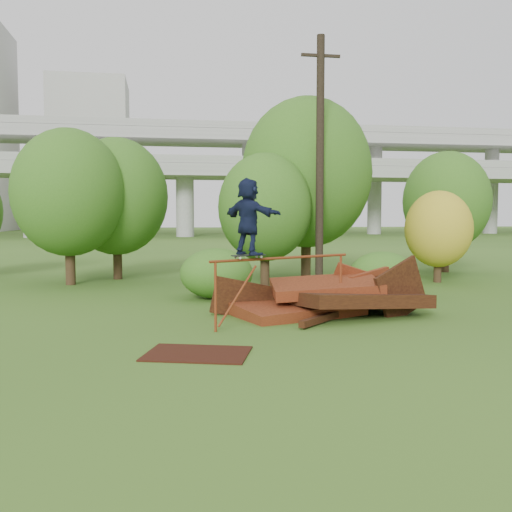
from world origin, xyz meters
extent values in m
plane|color=#2D5116|center=(0.00, 0.00, 0.00)|extent=(240.00, 240.00, 0.00)
cube|color=#40180B|center=(0.42, 2.85, 0.18)|extent=(3.54, 2.78, 0.52)
cube|color=black|center=(1.92, 2.55, 0.42)|extent=(3.69, 2.77, 0.65)
cube|color=#40180B|center=(1.22, 3.05, 0.70)|extent=(2.96, 2.12, 0.58)
cube|color=black|center=(3.02, 2.35, 0.65)|extent=(1.73, 0.77, 1.77)
cube|color=#40180B|center=(2.22, 3.85, 0.55)|extent=(1.52, 0.48, 1.47)
cube|color=black|center=(-0.78, 3.25, 0.35)|extent=(2.06, 0.22, 1.33)
cube|color=black|center=(0.72, 1.65, 0.12)|extent=(1.44, 1.48, 0.16)
cube|color=#40180B|center=(2.62, 3.55, 0.95)|extent=(1.38, 0.78, 0.36)
cylinder|color=maroon|center=(-1.85, 1.09, 0.78)|extent=(0.06, 0.06, 1.55)
cylinder|color=maroon|center=(1.54, 2.75, 0.78)|extent=(0.06, 0.06, 1.55)
cylinder|color=maroon|center=(-0.16, 1.92, 1.55)|extent=(3.69, 1.85, 0.06)
cube|color=black|center=(-1.06, 1.48, 1.66)|extent=(0.83, 0.56, 0.03)
cylinder|color=beige|center=(-1.29, 1.27, 1.61)|extent=(0.07, 0.05, 0.06)
cylinder|color=beige|center=(-1.36, 1.43, 1.61)|extent=(0.07, 0.05, 0.06)
cylinder|color=beige|center=(-0.76, 1.53, 1.61)|extent=(0.07, 0.05, 0.06)
cylinder|color=beige|center=(-0.84, 1.69, 1.61)|extent=(0.07, 0.05, 0.06)
imported|color=#121936|center=(-1.06, 1.48, 2.54)|extent=(1.39, 1.59, 1.74)
cube|color=black|center=(-2.38, -0.90, 0.01)|extent=(2.18, 1.82, 0.03)
cylinder|color=black|center=(-6.34, 10.60, 0.94)|extent=(0.36, 0.36, 1.88)
ellipsoid|color=#265015|center=(-6.34, 10.60, 3.41)|extent=(4.09, 4.09, 4.70)
cylinder|color=black|center=(-4.75, 12.26, 0.90)|extent=(0.35, 0.35, 1.80)
ellipsoid|color=#265015|center=(-4.75, 12.26, 3.34)|extent=(4.09, 4.09, 4.70)
cylinder|color=black|center=(0.75, 9.25, 0.79)|extent=(0.34, 0.34, 1.58)
ellipsoid|color=#265015|center=(0.75, 9.25, 2.87)|extent=(3.44, 3.44, 3.96)
cylinder|color=black|center=(2.85, 11.37, 1.16)|extent=(0.40, 0.40, 2.32)
ellipsoid|color=#265015|center=(2.85, 11.37, 4.31)|extent=(5.30, 5.30, 6.10)
cylinder|color=black|center=(7.48, 9.09, 0.55)|extent=(0.29, 0.29, 1.10)
ellipsoid|color=#A58C19|center=(7.48, 9.09, 2.06)|extent=(2.55, 2.55, 2.93)
cylinder|color=black|center=(9.75, 12.79, 0.89)|extent=(0.35, 0.35, 1.77)
ellipsoid|color=#265015|center=(9.75, 12.79, 3.23)|extent=(3.89, 3.89, 4.48)
ellipsoid|color=#265015|center=(-1.33, 6.18, 0.78)|extent=(2.26, 2.08, 1.56)
ellipsoid|color=#265015|center=(3.74, 5.40, 0.73)|extent=(2.05, 1.88, 1.45)
cylinder|color=black|center=(2.59, 8.46, 4.44)|extent=(0.28, 0.28, 8.87)
cube|color=black|center=(2.59, 8.46, 8.16)|extent=(1.40, 0.10, 0.10)
cube|color=gray|center=(0.00, 60.00, 8.00)|extent=(160.00, 9.00, 1.40)
cube|color=gray|center=(0.00, 66.00, 13.00)|extent=(160.00, 9.00, 1.40)
cylinder|color=gray|center=(-18.00, 60.00, 4.00)|extent=(2.20, 2.20, 8.00)
cylinder|color=gray|center=(0.00, 60.00, 4.00)|extent=(2.20, 2.20, 8.00)
cylinder|color=gray|center=(18.00, 60.00, 4.00)|extent=(2.20, 2.20, 8.00)
cube|color=#9E9E99|center=(-16.00, 102.00, 14.00)|extent=(14.00, 14.00, 28.00)
camera|label=1|loc=(-3.03, -11.28, 2.54)|focal=40.00mm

